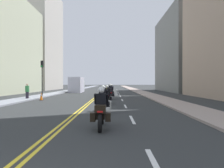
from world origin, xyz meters
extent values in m
plane|color=#2E3031|center=(0.00, 48.00, 0.00)|extent=(264.00, 264.00, 0.00)
cube|color=gray|center=(-7.32, 48.00, 0.06)|extent=(2.43, 144.00, 0.12)
cube|color=#A59288|center=(7.32, 48.00, 0.06)|extent=(2.43, 144.00, 0.12)
cube|color=yellow|center=(-0.12, 48.00, 0.00)|extent=(0.12, 132.00, 0.01)
cube|color=yellow|center=(0.12, 48.00, 0.00)|extent=(0.12, 132.00, 0.01)
cube|color=silver|center=(3.05, 2.00, 0.00)|extent=(0.14, 2.40, 0.01)
cube|color=silver|center=(3.05, 8.00, 0.00)|extent=(0.14, 2.40, 0.01)
cube|color=silver|center=(3.05, 14.00, 0.00)|extent=(0.14, 2.40, 0.01)
cube|color=silver|center=(3.05, 20.00, 0.00)|extent=(0.14, 2.40, 0.01)
cube|color=silver|center=(3.05, 26.00, 0.00)|extent=(0.14, 2.40, 0.01)
cube|color=silver|center=(3.05, 32.00, 0.00)|extent=(0.14, 2.40, 0.01)
cube|color=silver|center=(3.05, 38.00, 0.00)|extent=(0.14, 2.40, 0.01)
cube|color=silver|center=(3.05, 44.00, 0.00)|extent=(0.14, 2.40, 0.01)
cube|color=silver|center=(3.05, 50.00, 0.00)|extent=(0.14, 2.40, 0.01)
cube|color=silver|center=(3.05, 56.00, 0.00)|extent=(0.14, 2.40, 0.01)
cube|color=beige|center=(-16.53, 34.45, 7.92)|extent=(7.77, 17.94, 15.85)
cube|color=beige|center=(-15.92, 53.47, 12.64)|extent=(6.56, 17.35, 25.27)
cube|color=#2D3847|center=(-19.22, 53.47, 6.32)|extent=(0.04, 14.58, 0.90)
cube|color=#2D3847|center=(-19.22, 53.47, 10.95)|extent=(0.04, 14.58, 0.90)
cube|color=#2D3847|center=(-19.22, 53.47, 15.58)|extent=(0.04, 14.58, 0.90)
cube|color=#2D3847|center=(-19.22, 53.47, 20.22)|extent=(0.04, 14.58, 0.90)
cube|color=slate|center=(17.53, 42.99, 7.96)|extent=(9.76, 20.06, 15.92)
cube|color=#2D3847|center=(22.43, 42.99, 3.98)|extent=(0.04, 16.85, 0.90)
cube|color=#2D3847|center=(22.43, 42.99, 12.74)|extent=(0.04, 16.85, 0.90)
cylinder|color=black|center=(1.65, 6.84, 0.34)|extent=(0.13, 0.68, 0.67)
cylinder|color=black|center=(1.66, 5.23, 0.34)|extent=(0.13, 0.68, 0.67)
cube|color=silver|center=(1.65, 6.84, 0.69)|extent=(0.14, 0.32, 0.04)
cube|color=black|center=(1.66, 6.04, 0.62)|extent=(0.32, 1.22, 0.40)
cube|color=black|center=(1.66, 5.31, 0.84)|extent=(0.40, 0.36, 0.28)
cube|color=red|center=(1.66, 5.12, 0.76)|extent=(0.20, 0.03, 0.06)
cube|color=black|center=(1.38, 5.55, 0.52)|extent=(0.20, 0.44, 0.32)
cube|color=black|center=(1.94, 5.55, 0.52)|extent=(0.20, 0.44, 0.32)
cube|color=#B2C1CC|center=(1.65, 6.55, 1.00)|extent=(0.36, 0.12, 0.36)
cube|color=black|center=(1.66, 5.99, 1.09)|extent=(0.40, 0.26, 0.54)
cylinder|color=black|center=(1.42, 6.13, 1.14)|extent=(0.10, 0.28, 0.45)
cylinder|color=black|center=(1.90, 6.14, 1.14)|extent=(0.10, 0.28, 0.45)
sphere|color=white|center=(1.66, 6.02, 1.50)|extent=(0.26, 0.26, 0.26)
cylinder|color=black|center=(1.46, 11.99, 0.31)|extent=(0.14, 0.63, 0.62)
cylinder|color=black|center=(1.55, 10.35, 0.31)|extent=(0.14, 0.63, 0.62)
cube|color=silver|center=(1.46, 11.99, 0.64)|extent=(0.16, 0.33, 0.04)
cube|color=black|center=(1.50, 11.17, 0.59)|extent=(0.39, 1.26, 0.40)
cube|color=black|center=(1.54, 10.43, 0.81)|extent=(0.42, 0.38, 0.28)
cube|color=red|center=(1.55, 10.24, 0.73)|extent=(0.20, 0.04, 0.06)
cube|color=black|center=(1.25, 10.66, 0.49)|extent=(0.22, 0.45, 0.32)
cube|color=black|center=(1.81, 10.69, 0.49)|extent=(0.22, 0.45, 0.32)
cube|color=#B2C1CC|center=(1.48, 11.69, 0.97)|extent=(0.37, 0.14, 0.36)
cube|color=black|center=(1.51, 11.12, 1.08)|extent=(0.41, 0.28, 0.57)
cylinder|color=black|center=(1.26, 11.25, 1.13)|extent=(0.12, 0.29, 0.45)
cylinder|color=black|center=(1.74, 11.28, 1.13)|extent=(0.12, 0.29, 0.45)
sphere|color=white|center=(1.51, 11.15, 1.50)|extent=(0.26, 0.26, 0.26)
cylinder|color=black|center=(1.57, 16.84, 0.30)|extent=(0.16, 0.61, 0.61)
cylinder|color=black|center=(1.65, 15.29, 0.30)|extent=(0.16, 0.61, 0.61)
cube|color=silver|center=(1.57, 16.84, 0.63)|extent=(0.16, 0.33, 0.04)
cube|color=black|center=(1.61, 16.06, 0.58)|extent=(0.38, 1.19, 0.40)
cube|color=black|center=(1.65, 15.37, 0.80)|extent=(0.42, 0.38, 0.28)
cube|color=red|center=(1.66, 15.18, 0.72)|extent=(0.20, 0.04, 0.06)
cube|color=black|center=(1.36, 15.59, 0.48)|extent=(0.22, 0.45, 0.32)
cube|color=black|center=(1.92, 15.62, 0.48)|extent=(0.22, 0.45, 0.32)
cube|color=#B2C1CC|center=(1.59, 16.56, 0.96)|extent=(0.37, 0.14, 0.36)
cube|color=black|center=(1.61, 16.01, 1.05)|extent=(0.41, 0.28, 0.54)
cylinder|color=black|center=(1.37, 16.15, 1.10)|extent=(0.11, 0.29, 0.45)
cylinder|color=black|center=(1.85, 16.18, 1.10)|extent=(0.11, 0.29, 0.45)
sphere|color=white|center=(1.61, 16.04, 1.46)|extent=(0.26, 0.26, 0.26)
cylinder|color=black|center=(1.80, 22.03, 0.31)|extent=(0.17, 0.64, 0.63)
cylinder|color=black|center=(1.89, 20.46, 0.31)|extent=(0.17, 0.64, 0.63)
cube|color=silver|center=(1.80, 22.03, 0.65)|extent=(0.16, 0.33, 0.04)
cube|color=black|center=(1.85, 21.24, 0.59)|extent=(0.38, 1.21, 0.40)
cube|color=black|center=(1.88, 20.54, 0.81)|extent=(0.42, 0.38, 0.28)
cube|color=red|center=(1.89, 20.35, 0.73)|extent=(0.20, 0.04, 0.06)
cube|color=black|center=(1.59, 20.76, 0.49)|extent=(0.22, 0.45, 0.32)
cube|color=black|center=(2.15, 20.79, 0.49)|extent=(0.22, 0.45, 0.32)
cube|color=#B2C1CC|center=(1.82, 21.74, 0.97)|extent=(0.37, 0.14, 0.36)
cube|color=black|center=(1.85, 21.19, 1.09)|extent=(0.41, 0.28, 0.59)
cylinder|color=black|center=(1.60, 21.33, 1.14)|extent=(0.11, 0.29, 0.45)
cylinder|color=black|center=(2.08, 21.36, 1.14)|extent=(0.11, 0.29, 0.45)
sphere|color=white|center=(1.85, 21.22, 1.52)|extent=(0.26, 0.26, 0.26)
cylinder|color=black|center=(1.91, 27.95, 0.31)|extent=(0.15, 0.62, 0.62)
cylinder|color=black|center=(1.83, 26.32, 0.31)|extent=(0.15, 0.62, 0.62)
cube|color=silver|center=(1.91, 27.95, 0.64)|extent=(0.15, 0.33, 0.04)
cube|color=black|center=(1.87, 27.13, 0.59)|extent=(0.38, 1.25, 0.40)
cube|color=black|center=(1.83, 26.40, 0.81)|extent=(0.42, 0.38, 0.28)
cube|color=red|center=(1.83, 26.21, 0.73)|extent=(0.20, 0.04, 0.06)
cube|color=black|center=(1.57, 26.66, 0.49)|extent=(0.22, 0.45, 0.32)
cube|color=black|center=(2.13, 26.63, 0.49)|extent=(0.22, 0.45, 0.32)
cube|color=#B2C1CC|center=(1.89, 27.65, 0.97)|extent=(0.37, 0.14, 0.36)
cube|color=black|center=(1.87, 27.08, 1.06)|extent=(0.41, 0.28, 0.53)
cylinder|color=black|center=(1.63, 27.25, 1.11)|extent=(0.11, 0.29, 0.45)
cylinder|color=black|center=(2.11, 27.22, 1.11)|extent=(0.11, 0.29, 0.45)
sphere|color=white|center=(1.87, 27.11, 1.46)|extent=(0.26, 0.26, 0.26)
cylinder|color=black|center=(1.72, 33.12, 0.34)|extent=(0.17, 0.68, 0.68)
cylinder|color=black|center=(1.65, 31.66, 0.34)|extent=(0.17, 0.68, 0.68)
cube|color=silver|center=(1.72, 33.12, 0.70)|extent=(0.16, 0.33, 0.04)
cube|color=black|center=(1.69, 32.39, 0.62)|extent=(0.37, 1.13, 0.40)
cube|color=black|center=(1.65, 31.73, 0.84)|extent=(0.42, 0.38, 0.28)
cube|color=red|center=(1.64, 31.54, 0.76)|extent=(0.20, 0.04, 0.06)
cube|color=black|center=(1.39, 31.96, 0.52)|extent=(0.22, 0.45, 0.32)
cube|color=black|center=(1.94, 31.94, 0.52)|extent=(0.22, 0.45, 0.32)
cube|color=#B2C1CC|center=(1.71, 32.86, 1.00)|extent=(0.37, 0.14, 0.36)
cube|color=black|center=(1.68, 32.34, 1.08)|extent=(0.41, 0.28, 0.53)
cylinder|color=black|center=(1.45, 32.50, 1.13)|extent=(0.11, 0.29, 0.45)
cylinder|color=black|center=(1.93, 32.48, 1.13)|extent=(0.11, 0.29, 0.45)
sphere|color=white|center=(1.69, 32.37, 1.49)|extent=(0.26, 0.26, 0.26)
cylinder|color=black|center=(1.38, 37.76, 0.31)|extent=(0.15, 0.63, 0.63)
cylinder|color=black|center=(1.43, 36.13, 0.31)|extent=(0.15, 0.63, 0.63)
cube|color=silver|center=(1.38, 37.76, 0.65)|extent=(0.15, 0.32, 0.04)
cube|color=black|center=(1.41, 36.95, 0.59)|extent=(0.36, 1.25, 0.40)
cube|color=black|center=(1.43, 36.21, 0.81)|extent=(0.41, 0.37, 0.28)
cube|color=red|center=(1.44, 36.02, 0.73)|extent=(0.20, 0.04, 0.06)
cube|color=black|center=(1.14, 36.45, 0.49)|extent=(0.21, 0.45, 0.32)
cube|color=black|center=(1.70, 36.47, 0.49)|extent=(0.21, 0.45, 0.32)
cube|color=#B2C1CC|center=(1.39, 37.47, 0.97)|extent=(0.36, 0.13, 0.36)
cube|color=black|center=(1.41, 36.90, 1.06)|extent=(0.41, 0.27, 0.53)
cylinder|color=black|center=(1.17, 37.04, 1.11)|extent=(0.11, 0.28, 0.45)
cylinder|color=black|center=(1.65, 37.06, 1.11)|extent=(0.11, 0.28, 0.45)
sphere|color=white|center=(1.41, 36.93, 1.46)|extent=(0.26, 0.26, 0.26)
cube|color=black|center=(-5.20, 19.67, 0.01)|extent=(0.38, 0.38, 0.03)
cone|color=orange|center=(-5.20, 19.67, 0.42)|extent=(0.30, 0.30, 0.77)
cylinder|color=white|center=(-5.20, 19.67, 0.51)|extent=(0.20, 0.20, 0.08)
cylinder|color=black|center=(-6.50, 24.00, 1.85)|extent=(0.12, 0.12, 3.71)
cube|color=black|center=(-6.50, 24.00, 4.06)|extent=(0.28, 0.28, 0.80)
sphere|color=green|center=(-6.50, 23.85, 3.78)|extent=(0.18, 0.18, 0.18)
cube|color=#26222D|center=(-7.00, 20.62, 0.41)|extent=(0.29, 0.22, 0.82)
cube|color=#398D4A|center=(-7.00, 20.62, 1.14)|extent=(0.37, 0.24, 0.65)
sphere|color=tan|center=(-7.00, 20.62, 1.59)|extent=(0.22, 0.22, 0.22)
cube|color=silver|center=(-4.70, 41.20, 1.10)|extent=(2.00, 1.80, 2.20)
cube|color=silver|center=(-4.70, 38.20, 1.40)|extent=(2.20, 5.20, 2.80)
cylinder|color=black|center=(-4.70, 40.80, 0.45)|extent=(2.00, 0.90, 0.90)
cylinder|color=black|center=(-4.70, 36.60, 0.45)|extent=(2.00, 0.90, 0.90)
camera|label=1|loc=(2.14, -2.72, 1.80)|focal=35.43mm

